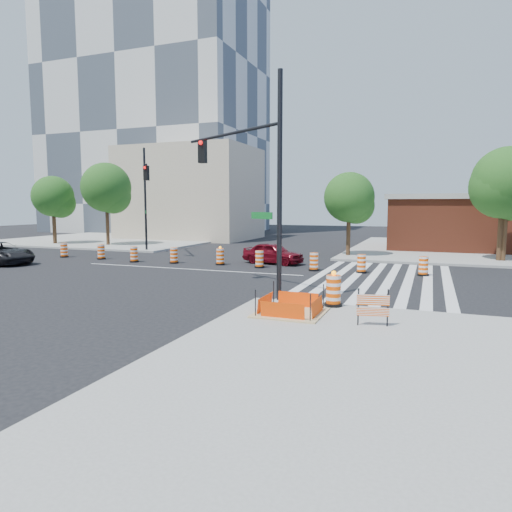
% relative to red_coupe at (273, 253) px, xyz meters
% --- Properties ---
extents(ground, '(120.00, 120.00, 0.00)m').
position_rel_red_coupe_xyz_m(ground, '(-3.89, -4.13, -0.68)').
color(ground, black).
rests_on(ground, ground).
extents(sidewalk_ne, '(22.00, 22.00, 0.15)m').
position_rel_red_coupe_xyz_m(sidewalk_ne, '(14.11, 13.87, -0.60)').
color(sidewalk_ne, gray).
rests_on(sidewalk_ne, ground).
extents(sidewalk_nw, '(22.00, 22.00, 0.15)m').
position_rel_red_coupe_xyz_m(sidewalk_nw, '(-21.89, 13.87, -0.60)').
color(sidewalk_nw, gray).
rests_on(sidewalk_nw, ground).
extents(crosswalk_east, '(6.75, 13.50, 0.01)m').
position_rel_red_coupe_xyz_m(crosswalk_east, '(7.06, -4.13, -0.67)').
color(crosswalk_east, silver).
rests_on(crosswalk_east, ground).
extents(lane_centerline, '(14.00, 0.12, 0.01)m').
position_rel_red_coupe_xyz_m(lane_centerline, '(-3.89, -4.13, -0.67)').
color(lane_centerline, silver).
rests_on(lane_centerline, ground).
extents(excavation_pit, '(2.20, 2.20, 0.90)m').
position_rel_red_coupe_xyz_m(excavation_pit, '(5.11, -13.13, -0.45)').
color(excavation_pit, tan).
rests_on(excavation_pit, ground).
extents(tower_nw, '(28.00, 18.00, 45.00)m').
position_rel_red_coupe_xyz_m(tower_nw, '(-27.89, 29.87, 21.82)').
color(tower_nw, silver).
rests_on(tower_nw, ground).
extents(brick_storefront, '(16.50, 8.50, 4.60)m').
position_rel_red_coupe_xyz_m(brick_storefront, '(14.11, 13.87, 1.64)').
color(brick_storefront, brown).
rests_on(brick_storefront, ground).
extents(beige_midrise, '(14.00, 10.00, 10.00)m').
position_rel_red_coupe_xyz_m(beige_midrise, '(-15.89, 17.87, 4.32)').
color(beige_midrise, tan).
rests_on(beige_midrise, ground).
extents(red_coupe, '(4.20, 2.34, 1.35)m').
position_rel_red_coupe_xyz_m(red_coupe, '(0.00, 0.00, 0.00)').
color(red_coupe, '#5D0712').
rests_on(red_coupe, ground).
extents(signal_pole_se, '(5.57, 3.40, 8.46)m').
position_rel_red_coupe_xyz_m(signal_pole_se, '(2.54, -10.24, 4.50)').
color(signal_pole_se, black).
rests_on(signal_pole_se, ground).
extents(signal_pole_nw, '(3.70, 5.05, 8.10)m').
position_rel_red_coupe_xyz_m(signal_pole_nw, '(-11.11, 2.36, 4.29)').
color(signal_pole_nw, black).
rests_on(signal_pole_nw, ground).
extents(pit_drum, '(0.65, 0.65, 1.27)m').
position_rel_red_coupe_xyz_m(pit_drum, '(6.21, -11.51, 0.00)').
color(pit_drum, black).
rests_on(pit_drum, ground).
extents(barricade, '(0.94, 0.24, 1.12)m').
position_rel_red_coupe_xyz_m(barricade, '(7.84, -13.75, 0.09)').
color(barricade, '#FF5205').
rests_on(barricade, ground).
extents(tree_north_a, '(3.82, 3.79, 6.44)m').
position_rel_red_coupe_xyz_m(tree_north_a, '(-23.68, 5.85, 3.64)').
color(tree_north_a, '#382314').
rests_on(tree_north_a, ground).
extents(tree_north_b, '(4.43, 4.43, 7.52)m').
position_rel_red_coupe_xyz_m(tree_north_b, '(-18.05, 6.45, 4.38)').
color(tree_north_b, '#382314').
rests_on(tree_north_b, ground).
extents(tree_north_c, '(3.57, 3.57, 6.07)m').
position_rel_red_coupe_xyz_m(tree_north_c, '(3.86, 5.54, 3.40)').
color(tree_north_c, '#382314').
rests_on(tree_north_c, ground).
extents(tree_north_d, '(4.38, 4.38, 7.45)m').
position_rel_red_coupe_xyz_m(tree_north_d, '(13.83, 5.86, 4.33)').
color(tree_north_d, '#382314').
rests_on(tree_north_d, ground).
extents(tree_north_e, '(4.08, 4.08, 6.94)m').
position_rel_red_coupe_xyz_m(tree_north_e, '(13.59, 5.88, 3.99)').
color(tree_north_e, '#382314').
rests_on(tree_north_e, ground).
extents(median_drum_0, '(0.60, 0.60, 1.02)m').
position_rel_red_coupe_xyz_m(median_drum_0, '(-15.18, -1.96, -0.20)').
color(median_drum_0, black).
rests_on(median_drum_0, ground).
extents(median_drum_1, '(0.60, 0.60, 1.02)m').
position_rel_red_coupe_xyz_m(median_drum_1, '(-11.88, -1.99, -0.20)').
color(median_drum_1, black).
rests_on(median_drum_1, ground).
extents(median_drum_2, '(0.60, 0.60, 1.02)m').
position_rel_red_coupe_xyz_m(median_drum_2, '(-8.80, -2.49, -0.20)').
color(median_drum_2, black).
rests_on(median_drum_2, ground).
extents(median_drum_3, '(0.60, 0.60, 1.02)m').
position_rel_red_coupe_xyz_m(median_drum_3, '(-6.02, -2.09, -0.20)').
color(median_drum_3, black).
rests_on(median_drum_3, ground).
extents(median_drum_4, '(0.60, 0.60, 1.18)m').
position_rel_red_coupe_xyz_m(median_drum_4, '(-2.91, -1.71, -0.19)').
color(median_drum_4, black).
rests_on(median_drum_4, ground).
extents(median_drum_5, '(0.60, 0.60, 1.02)m').
position_rel_red_coupe_xyz_m(median_drum_5, '(-0.15, -2.09, -0.20)').
color(median_drum_5, black).
rests_on(median_drum_5, ground).
extents(median_drum_6, '(0.60, 0.60, 1.02)m').
position_rel_red_coupe_xyz_m(median_drum_6, '(3.19, -2.13, -0.20)').
color(median_drum_6, black).
rests_on(median_drum_6, ground).
extents(median_drum_7, '(0.60, 0.60, 1.02)m').
position_rel_red_coupe_xyz_m(median_drum_7, '(5.85, -2.03, -0.20)').
color(median_drum_7, black).
rests_on(median_drum_7, ground).
extents(median_drum_8, '(0.60, 0.60, 1.02)m').
position_rel_red_coupe_xyz_m(median_drum_8, '(9.06, -1.89, -0.20)').
color(median_drum_8, black).
rests_on(median_drum_8, ground).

